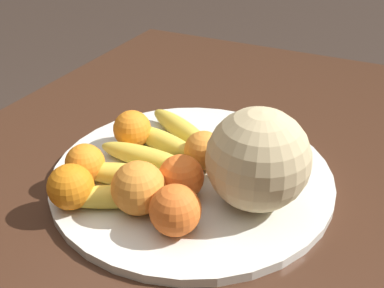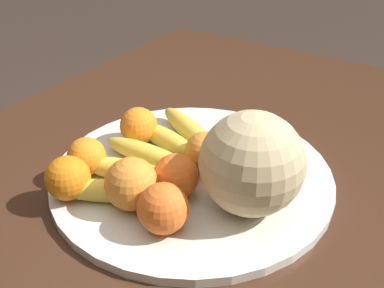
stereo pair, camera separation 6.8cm
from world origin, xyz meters
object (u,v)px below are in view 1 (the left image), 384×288
object	(u,v)px
melon	(258,159)
orange_mid_center	(181,177)
fruit_bowl	(192,174)
orange_side_extra	(175,210)
kitchen_table	(183,258)
produce_tag	(150,166)
orange_front_right	(85,163)
orange_back_right	(71,187)
orange_top_small	(132,129)
orange_front_left	(138,188)
orange_back_left	(204,150)
banana_bunch	(150,158)

from	to	relation	value
melon	orange_mid_center	xyz separation A→B (m)	(0.03, -0.10, -0.04)
fruit_bowl	orange_side_extra	size ratio (longest dim) A/B	6.45
kitchen_table	fruit_bowl	distance (m)	0.13
orange_mid_center	produce_tag	world-z (taller)	orange_mid_center
fruit_bowl	orange_front_right	size ratio (longest dim) A/B	7.36
kitchen_table	orange_back_right	distance (m)	0.21
orange_front_right	melon	bearing A→B (deg)	104.07
orange_back_right	orange_top_small	size ratio (longest dim) A/B	1.01
orange_front_left	orange_front_right	world-z (taller)	orange_front_left
orange_back_left	orange_back_right	world-z (taller)	orange_back_right
orange_mid_center	orange_top_small	distance (m)	0.16
fruit_bowl	orange_back_right	distance (m)	0.19
orange_top_small	orange_front_right	bearing A→B (deg)	-4.98
orange_front_left	orange_top_small	distance (m)	0.17
orange_front_left	banana_bunch	bearing A→B (deg)	-157.15
banana_bunch	orange_back_left	bearing A→B (deg)	-153.71
melon	orange_side_extra	distance (m)	0.13
fruit_bowl	orange_top_small	distance (m)	0.13
produce_tag	orange_top_small	bearing A→B (deg)	-115.29
orange_back_right	orange_front_left	bearing A→B (deg)	110.21
banana_bunch	orange_mid_center	distance (m)	0.09
orange_back_left	orange_front_left	bearing A→B (deg)	-14.88
melon	orange_back_left	distance (m)	0.12
orange_front_right	orange_side_extra	size ratio (longest dim) A/B	0.88
orange_back_right	orange_side_extra	distance (m)	0.15
banana_bunch	orange_side_extra	world-z (taller)	orange_side_extra
orange_front_right	produce_tag	distance (m)	0.10
fruit_bowl	orange_back_left	world-z (taller)	orange_back_left
fruit_bowl	orange_front_right	distance (m)	0.17
orange_front_left	orange_side_extra	bearing A→B (deg)	76.57
orange_top_small	produce_tag	size ratio (longest dim) A/B	0.86
orange_back_left	orange_top_small	xyz separation A→B (m)	(-0.01, -0.14, 0.00)
orange_top_small	orange_side_extra	world-z (taller)	orange_side_extra
banana_bunch	orange_side_extra	xyz separation A→B (m)	(0.11, 0.10, 0.02)
banana_bunch	orange_back_right	xyz separation A→B (m)	(0.13, -0.05, 0.01)
orange_front_left	produce_tag	bearing A→B (deg)	-156.89
orange_mid_center	orange_back_left	size ratio (longest dim) A/B	1.07
orange_top_small	orange_side_extra	bearing A→B (deg)	46.46
kitchen_table	orange_front_left	xyz separation A→B (m)	(0.04, -0.04, 0.15)
kitchen_table	fruit_bowl	world-z (taller)	fruit_bowl
banana_bunch	orange_back_left	xyz separation A→B (m)	(-0.04, 0.08, 0.01)
kitchen_table	orange_mid_center	bearing A→B (deg)	-148.02
fruit_bowl	melon	bearing A→B (deg)	75.85
orange_top_small	orange_side_extra	xyz separation A→B (m)	(0.16, 0.16, 0.00)
orange_side_extra	melon	bearing A→B (deg)	144.62
orange_front_right	orange_back_right	world-z (taller)	orange_back_right
orange_back_left	orange_back_right	distance (m)	0.21
kitchen_table	banana_bunch	size ratio (longest dim) A/B	4.53
banana_bunch	produce_tag	distance (m)	0.02
orange_front_right	produce_tag	size ratio (longest dim) A/B	0.80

